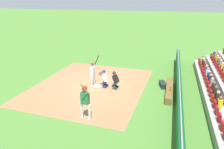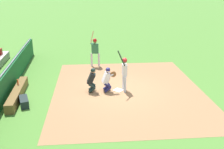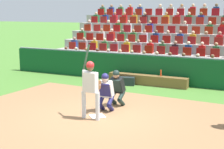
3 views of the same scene
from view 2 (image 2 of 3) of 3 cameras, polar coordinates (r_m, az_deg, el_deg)
The scene contains 11 objects.
ground_plane at distance 13.68m, azimuth 1.40°, elevation -3.46°, with size 160.00×160.00×0.00m, color #487B2F.
infield_dirt_patch at distance 13.76m, azimuth 3.46°, elevation -3.34°, with size 9.30×7.68×0.01m, color #956A46.
home_plate_marker at distance 13.68m, azimuth 1.40°, elevation -3.40°, with size 0.44×0.44×0.02m, color white.
batter_at_plate at distance 13.26m, azimuth 2.73°, elevation 0.86°, with size 0.62×0.54×2.23m.
catcher_crouching at distance 13.32m, azimuth -1.04°, elevation -0.78°, with size 0.50×0.74×1.30m.
home_plate_umpire at distance 13.31m, azimuth -4.42°, elevation -0.95°, with size 0.48×0.48×1.29m.
dugout_wall at distance 13.78m, azimuth -22.18°, elevation -2.02°, with size 15.75×0.24×1.30m.
dugout_bench at distance 13.59m, azimuth -19.94°, elevation -3.88°, with size 3.62×0.40×0.44m, color brown.
water_bottle_on_bench at distance 14.02m, azimuth -19.89°, elevation -1.57°, with size 0.07×0.07×0.28m, color #DA451E.
equipment_duffel_bag at distance 12.68m, azimuth -18.66°, elevation -5.63°, with size 0.94×0.36×0.36m, color #1D2727.
on_deck_batter at distance 17.23m, azimuth -3.76°, elevation 5.59°, with size 0.78×0.63×2.26m.
Camera 2 is at (12.42, -1.98, 5.39)m, focal length 41.86 mm.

